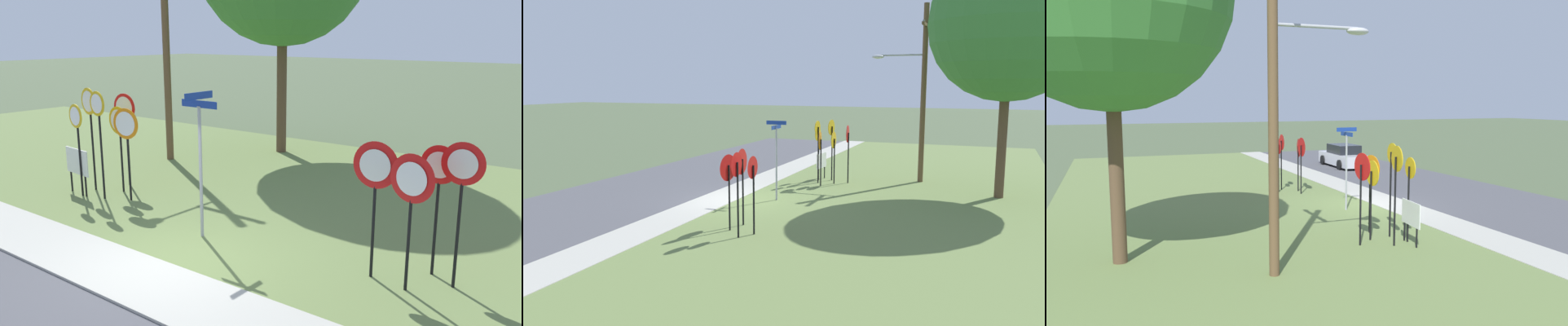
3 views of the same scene
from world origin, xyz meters
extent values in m
plane|color=#4C5B3D|center=(0.00, 0.00, 0.00)|extent=(160.00, 160.00, 0.00)
cube|color=#4C4C51|center=(0.00, -4.80, 0.01)|extent=(44.00, 6.40, 0.01)
cube|color=#ADAA9E|center=(0.00, -0.80, 0.03)|extent=(44.00, 1.60, 0.06)
cube|color=olive|center=(0.00, 6.00, 0.02)|extent=(44.00, 12.00, 0.04)
cylinder|color=black|center=(-5.17, 1.67, 1.15)|extent=(0.06, 0.06, 2.22)
cylinder|color=gold|center=(-5.17, 1.62, 2.21)|extent=(0.63, 0.09, 0.63)
cylinder|color=white|center=(-5.17, 1.61, 2.21)|extent=(0.49, 0.06, 0.49)
cylinder|color=black|center=(-5.40, 2.24, 1.31)|extent=(0.06, 0.06, 2.54)
cylinder|color=gold|center=(-5.40, 2.20, 2.52)|extent=(0.73, 0.11, 0.73)
cylinder|color=white|center=(-5.40, 2.19, 2.52)|extent=(0.57, 0.08, 0.57)
cylinder|color=black|center=(-4.61, 2.59, 1.07)|extent=(0.06, 0.06, 2.05)
cylinder|color=gold|center=(-4.61, 2.55, 2.04)|extent=(0.76, 0.03, 0.76)
cylinder|color=white|center=(-4.61, 2.53, 2.04)|extent=(0.59, 0.01, 0.59)
cylinder|color=black|center=(-5.01, 3.13, 1.20)|extent=(0.06, 0.06, 2.31)
cylinder|color=red|center=(-5.01, 3.09, 2.29)|extent=(0.78, 0.11, 0.78)
cylinder|color=white|center=(-5.01, 3.07, 2.29)|extent=(0.61, 0.07, 0.61)
cylinder|color=black|center=(-4.49, 1.86, 1.33)|extent=(0.06, 0.06, 2.58)
cylinder|color=gold|center=(-4.49, 1.82, 2.57)|extent=(0.64, 0.07, 0.64)
cylinder|color=white|center=(-4.49, 1.80, 2.57)|extent=(0.50, 0.04, 0.50)
cylinder|color=black|center=(-3.82, 2.20, 1.09)|extent=(0.06, 0.06, 2.10)
cylinder|color=orange|center=(-3.82, 2.16, 2.08)|extent=(0.79, 0.16, 0.80)
cylinder|color=white|center=(-3.82, 2.14, 2.08)|extent=(0.61, 0.11, 0.62)
cylinder|color=black|center=(4.11, 2.60, 1.10)|extent=(0.06, 0.06, 2.12)
cone|color=red|center=(4.11, 2.56, 2.09)|extent=(0.69, 0.04, 0.69)
cone|color=silver|center=(4.11, 2.54, 2.09)|extent=(0.47, 0.02, 0.47)
cylinder|color=black|center=(3.98, 1.71, 1.07)|extent=(0.06, 0.06, 2.06)
cone|color=red|center=(3.98, 1.67, 2.01)|extent=(0.82, 0.16, 0.83)
cone|color=white|center=(3.98, 1.65, 2.01)|extent=(0.56, 0.10, 0.56)
cylinder|color=black|center=(4.60, 2.31, 1.17)|extent=(0.06, 0.06, 2.27)
cone|color=red|center=(4.60, 2.27, 2.24)|extent=(0.73, 0.04, 0.73)
cone|color=silver|center=(4.60, 2.25, 2.24)|extent=(0.50, 0.02, 0.50)
cylinder|color=black|center=(3.28, 1.84, 1.12)|extent=(0.06, 0.06, 2.15)
cone|color=red|center=(3.28, 1.80, 2.11)|extent=(0.83, 0.07, 0.83)
cone|color=silver|center=(3.28, 1.78, 2.11)|extent=(0.57, 0.04, 0.57)
cylinder|color=#9EA0A8|center=(-0.52, 1.44, 1.43)|extent=(0.07, 0.07, 2.79)
cylinder|color=#9EA0A8|center=(-0.52, 1.44, 2.84)|extent=(0.09, 0.09, 0.03)
cube|color=navy|center=(-0.52, 1.44, 2.90)|extent=(0.96, 0.04, 0.15)
cube|color=navy|center=(-0.52, 1.44, 3.07)|extent=(0.03, 0.82, 0.15)
cylinder|color=brown|center=(-6.56, 6.17, 4.06)|extent=(0.24, 0.24, 8.05)
cylinder|color=#9EA0A8|center=(-6.56, 5.12, 5.83)|extent=(0.08, 2.12, 0.08)
ellipsoid|color=#B7B7BC|center=(-6.56, 4.06, 5.77)|extent=(0.40, 0.56, 0.18)
cylinder|color=black|center=(-5.81, 1.77, 0.32)|extent=(0.05, 0.05, 0.55)
cylinder|color=black|center=(-5.04, 1.69, 0.32)|extent=(0.05, 0.05, 0.55)
cube|color=white|center=(-5.42, 1.73, 0.94)|extent=(1.10, 0.14, 0.70)
cylinder|color=brown|center=(-4.22, 9.55, 2.70)|extent=(0.36, 0.36, 5.32)
cube|color=silver|center=(11.48, -4.09, 0.50)|extent=(4.51, 1.83, 0.68)
cube|color=black|center=(11.48, -4.09, 1.12)|extent=(2.27, 1.51, 0.56)
cylinder|color=black|center=(12.89, -3.27, 0.31)|extent=(0.61, 0.20, 0.60)
cylinder|color=black|center=(12.84, -4.99, 0.31)|extent=(0.61, 0.20, 0.60)
cylinder|color=black|center=(10.13, -3.19, 0.31)|extent=(0.61, 0.20, 0.60)
cylinder|color=black|center=(10.08, -4.91, 0.31)|extent=(0.61, 0.20, 0.60)
camera|label=1|loc=(7.25, -6.56, 4.31)|focal=37.50mm
camera|label=2|loc=(18.28, 9.18, 4.62)|focal=36.54mm
camera|label=3|loc=(-17.86, 9.71, 4.14)|focal=35.64mm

